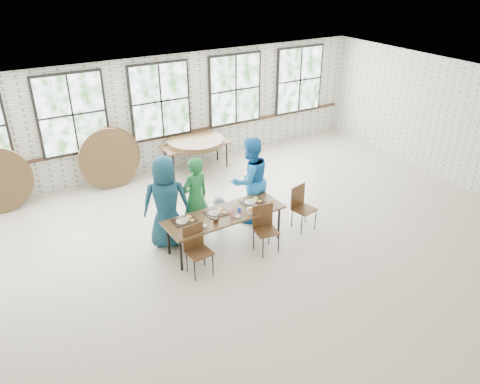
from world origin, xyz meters
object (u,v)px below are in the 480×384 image
object	(u,v)px
chair_near_left	(196,245)
chair_near_right	(264,224)
storage_table	(196,146)
dining_table	(225,216)

from	to	relation	value
chair_near_left	chair_near_right	world-z (taller)	same
chair_near_left	storage_table	distance (m)	4.56
dining_table	chair_near_right	world-z (taller)	chair_near_right
dining_table	chair_near_right	xyz separation A→B (m)	(0.62, -0.46, -0.13)
chair_near_left	chair_near_right	distance (m)	1.46
dining_table	storage_table	size ratio (longest dim) A/B	1.35
chair_near_right	storage_table	world-z (taller)	chair_near_right
chair_near_right	dining_table	bearing A→B (deg)	152.10
dining_table	storage_table	xyz separation A→B (m)	(1.12, 3.66, -0.00)
dining_table	chair_near_left	distance (m)	0.97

